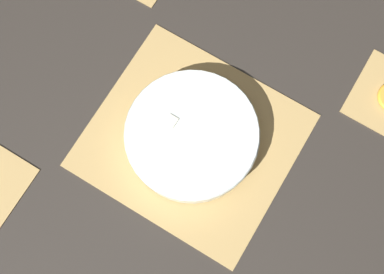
{
  "coord_description": "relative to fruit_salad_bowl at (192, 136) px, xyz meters",
  "views": [
    {
      "loc": [
        -0.15,
        0.24,
        1.09
      ],
      "look_at": [
        0.0,
        0.0,
        0.03
      ],
      "focal_mm": 50.0,
      "sensor_mm": 36.0,
      "label": 1
    }
  ],
  "objects": [
    {
      "name": "ground_plane",
      "position": [
        0.0,
        -0.0,
        -0.04
      ],
      "size": [
        6.0,
        6.0,
        0.0
      ],
      "primitive_type": "plane",
      "color": "#2D2823"
    },
    {
      "name": "bamboo_mat_center",
      "position": [
        0.0,
        -0.0,
        -0.04
      ],
      "size": [
        0.42,
        0.38,
        0.01
      ],
      "color": "tan",
      "rests_on": "ground_plane"
    },
    {
      "name": "fruit_salad_bowl",
      "position": [
        0.0,
        0.0,
        0.0
      ],
      "size": [
        0.28,
        0.28,
        0.06
      ],
      "color": "silver",
      "rests_on": "bamboo_mat_center"
    }
  ]
}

